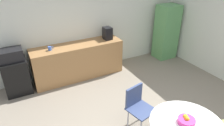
{
  "coord_description": "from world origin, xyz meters",
  "views": [
    {
      "loc": [
        -1.66,
        -1.88,
        2.8
      ],
      "look_at": [
        0.01,
        1.28,
        0.95
      ],
      "focal_mm": 32.47,
      "sensor_mm": 36.0,
      "label": 1
    }
  ],
  "objects": [
    {
      "name": "coffee_maker",
      "position": [
        0.6,
        2.65,
        1.06
      ],
      "size": [
        0.2,
        0.24,
        0.32
      ],
      "primitive_type": "cube",
      "color": "black",
      "rests_on": "counter_block"
    },
    {
      "name": "mini_fridge",
      "position": [
        -1.74,
        2.65,
        0.41
      ],
      "size": [
        0.54,
        0.54,
        0.81
      ],
      "primitive_type": "cube",
      "color": "black",
      "rests_on": "ground_plane"
    },
    {
      "name": "microwave",
      "position": [
        -1.74,
        2.65,
        0.94
      ],
      "size": [
        0.48,
        0.38,
        0.26
      ],
      "primitive_type": "cube",
      "color": "black",
      "rests_on": "mini_fridge"
    },
    {
      "name": "counter_block",
      "position": [
        -0.25,
        2.65,
        0.45
      ],
      "size": [
        2.28,
        0.6,
        0.9
      ],
      "primitive_type": "cube",
      "color": "#9E7042",
      "rests_on": "ground_plane"
    },
    {
      "name": "locker_cabinet",
      "position": [
        2.55,
        2.55,
        0.81
      ],
      "size": [
        0.6,
        0.5,
        1.63
      ],
      "primitive_type": "cube",
      "color": "#599959",
      "rests_on": "ground_plane"
    },
    {
      "name": "fruit_bowl",
      "position": [
        0.27,
        -0.46,
        0.78
      ],
      "size": [
        0.24,
        0.24,
        0.11
      ],
      "color": "#D8338C",
      "rests_on": "round_table"
    },
    {
      "name": "wall_back",
      "position": [
        0.0,
        3.0,
        1.3
      ],
      "size": [
        6.0,
        0.1,
        2.6
      ],
      "primitive_type": "cube",
      "color": "silver",
      "rests_on": "ground_plane"
    },
    {
      "name": "chair_navy",
      "position": [
        0.07,
        0.43,
        0.52
      ],
      "size": [
        0.5,
        0.5,
        0.83
      ],
      "color": "silver",
      "rests_on": "ground_plane"
    },
    {
      "name": "mug_white",
      "position": [
        -0.92,
        2.61,
        0.95
      ],
      "size": [
        0.13,
        0.08,
        0.09
      ],
      "color": "#3F66BF",
      "rests_on": "counter_block"
    }
  ]
}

